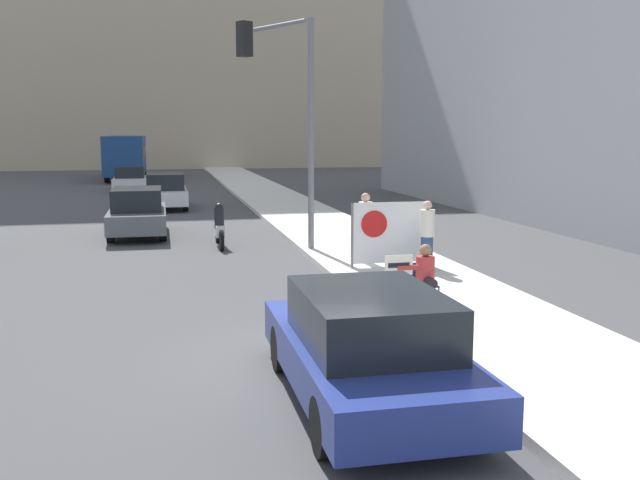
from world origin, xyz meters
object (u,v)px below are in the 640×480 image
(protest_banner, at_px, (390,233))
(car_on_road_nearest, at_px, (138,212))
(city_bus_on_road, at_px, (126,154))
(motorcycle_on_road, at_px, (219,228))
(traffic_light_pole, at_px, (289,97))
(parked_car_curbside, at_px, (367,347))
(car_on_road_distant, at_px, (130,179))
(jogger_on_sidewalk, at_px, (427,235))
(pedestrian_behind, at_px, (365,227))
(seated_protester, at_px, (425,275))
(car_on_road_midblock, at_px, (166,191))

(protest_banner, distance_m, car_on_road_nearest, 9.67)
(protest_banner, relative_size, car_on_road_nearest, 0.45)
(city_bus_on_road, bearing_deg, motorcycle_on_road, -82.78)
(traffic_light_pole, relative_size, car_on_road_nearest, 1.41)
(parked_car_curbside, xyz_separation_m, car_on_road_distant, (-4.13, 33.62, -0.02))
(car_on_road_nearest, bearing_deg, jogger_on_sidewalk, -50.33)
(car_on_road_nearest, bearing_deg, pedestrian_behind, -50.64)
(seated_protester, bearing_deg, motorcycle_on_road, 107.70)
(car_on_road_midblock, bearing_deg, car_on_road_distant, 100.62)
(pedestrian_behind, distance_m, parked_car_curbside, 8.85)
(parked_car_curbside, xyz_separation_m, car_on_road_midblock, (-2.25, 23.57, 0.04))
(seated_protester, height_order, jogger_on_sidewalk, jogger_on_sidewalk)
(pedestrian_behind, relative_size, car_on_road_midblock, 0.39)
(jogger_on_sidewalk, height_order, car_on_road_nearest, jogger_on_sidewalk)
(car_on_road_distant, bearing_deg, seated_protester, -78.09)
(pedestrian_behind, bearing_deg, car_on_road_midblock, 11.11)
(pedestrian_behind, distance_m, motorcycle_on_road, 5.23)
(pedestrian_behind, height_order, traffic_light_pole, traffic_light_pole)
(protest_banner, xyz_separation_m, motorcycle_on_road, (-3.63, 4.81, -0.42))
(parked_car_curbside, height_order, city_bus_on_road, city_bus_on_road)
(car_on_road_midblock, bearing_deg, seated_protester, -77.44)
(pedestrian_behind, relative_size, car_on_road_distant, 0.40)
(car_on_road_nearest, height_order, car_on_road_midblock, car_on_road_nearest)
(parked_car_curbside, height_order, car_on_road_midblock, car_on_road_midblock)
(seated_protester, distance_m, car_on_road_midblock, 20.33)
(protest_banner, height_order, car_on_road_nearest, protest_banner)
(city_bus_on_road, bearing_deg, pedestrian_behind, -78.55)
(car_on_road_distant, height_order, city_bus_on_road, city_bus_on_road)
(traffic_light_pole, distance_m, motorcycle_on_road, 4.55)
(traffic_light_pole, height_order, car_on_road_nearest, traffic_light_pole)
(jogger_on_sidewalk, bearing_deg, protest_banner, -37.03)
(parked_car_curbside, relative_size, motorcycle_on_road, 2.06)
(seated_protester, bearing_deg, car_on_road_distant, 101.06)
(seated_protester, bearing_deg, jogger_on_sidewalk, 67.77)
(pedestrian_behind, relative_size, motorcycle_on_road, 0.79)
(jogger_on_sidewalk, relative_size, car_on_road_midblock, 0.37)
(traffic_light_pole, distance_m, car_on_road_distant, 23.93)
(jogger_on_sidewalk, distance_m, city_bus_on_road, 37.99)
(parked_car_curbside, xyz_separation_m, city_bus_on_road, (-4.81, 44.28, 1.04))
(jogger_on_sidewalk, height_order, car_on_road_distant, jogger_on_sidewalk)
(city_bus_on_road, xyz_separation_m, motorcycle_on_road, (4.01, -31.69, -1.21))
(city_bus_on_road, bearing_deg, car_on_road_nearest, -86.78)
(car_on_road_midblock, relative_size, car_on_road_distant, 1.02)
(pedestrian_behind, bearing_deg, jogger_on_sidewalk, -144.89)
(car_on_road_midblock, distance_m, city_bus_on_road, 20.88)
(protest_banner, distance_m, motorcycle_on_road, 6.04)
(pedestrian_behind, bearing_deg, car_on_road_distant, 8.50)
(pedestrian_behind, distance_m, car_on_road_distant, 25.96)
(protest_banner, distance_m, city_bus_on_road, 37.29)
(pedestrian_behind, xyz_separation_m, car_on_road_distant, (-6.56, 25.12, -0.32))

